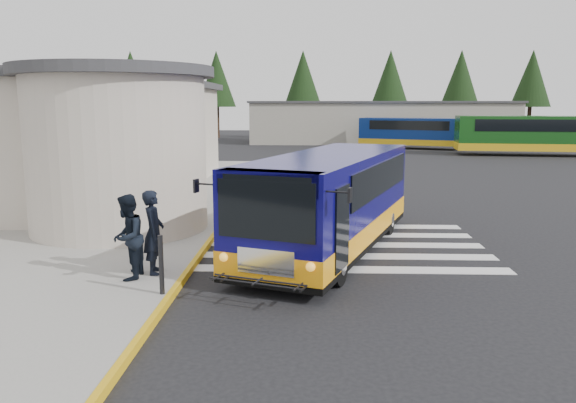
{
  "coord_description": "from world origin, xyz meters",
  "views": [
    {
      "loc": [
        -1.31,
        -16.05,
        3.86
      ],
      "look_at": [
        -1.88,
        -0.5,
        1.16
      ],
      "focal_mm": 35.0,
      "sensor_mm": 36.0,
      "label": 1
    }
  ],
  "objects_px": {
    "pedestrian_a": "(154,232)",
    "pedestrian_b": "(127,237)",
    "transit_bus": "(330,205)",
    "far_bus_b": "(524,133)",
    "bollard": "(161,265)",
    "far_bus_a": "(411,132)"
  },
  "relations": [
    {
      "from": "pedestrian_a",
      "to": "far_bus_b",
      "type": "relative_size",
      "value": 0.18
    },
    {
      "from": "transit_bus",
      "to": "bollard",
      "type": "xyz_separation_m",
      "value": [
        -3.48,
        -4.07,
        -0.49
      ]
    },
    {
      "from": "bollard",
      "to": "far_bus_b",
      "type": "xyz_separation_m",
      "value": [
        19.4,
        33.22,
        0.94
      ]
    },
    {
      "from": "pedestrian_b",
      "to": "bollard",
      "type": "distance_m",
      "value": 1.39
    },
    {
      "from": "pedestrian_a",
      "to": "pedestrian_b",
      "type": "bearing_deg",
      "value": 125.69
    },
    {
      "from": "far_bus_a",
      "to": "far_bus_b",
      "type": "height_order",
      "value": "far_bus_b"
    },
    {
      "from": "transit_bus",
      "to": "far_bus_a",
      "type": "xyz_separation_m",
      "value": [
        8.51,
        35.74,
        0.27
      ]
    },
    {
      "from": "pedestrian_a",
      "to": "far_bus_a",
      "type": "relative_size",
      "value": 0.2
    },
    {
      "from": "bollard",
      "to": "far_bus_b",
      "type": "height_order",
      "value": "far_bus_b"
    },
    {
      "from": "pedestrian_a",
      "to": "bollard",
      "type": "xyz_separation_m",
      "value": [
        0.52,
        -1.39,
        -0.34
      ]
    },
    {
      "from": "transit_bus",
      "to": "bollard",
      "type": "height_order",
      "value": "transit_bus"
    },
    {
      "from": "pedestrian_b",
      "to": "far_bus_b",
      "type": "relative_size",
      "value": 0.18
    },
    {
      "from": "pedestrian_b",
      "to": "pedestrian_a",
      "type": "bearing_deg",
      "value": 133.56
    },
    {
      "from": "bollard",
      "to": "far_bus_a",
      "type": "xyz_separation_m",
      "value": [
        11.99,
        39.81,
        0.76
      ]
    },
    {
      "from": "pedestrian_a",
      "to": "far_bus_b",
      "type": "xyz_separation_m",
      "value": [
        19.91,
        31.83,
        0.6
      ]
    },
    {
      "from": "far_bus_b",
      "to": "bollard",
      "type": "bearing_deg",
      "value": 156.53
    },
    {
      "from": "pedestrian_a",
      "to": "far_bus_b",
      "type": "bearing_deg",
      "value": -40.62
    },
    {
      "from": "transit_bus",
      "to": "far_bus_b",
      "type": "distance_m",
      "value": 33.22
    },
    {
      "from": "far_bus_a",
      "to": "far_bus_b",
      "type": "bearing_deg",
      "value": -108.97
    },
    {
      "from": "bollard",
      "to": "far_bus_a",
      "type": "height_order",
      "value": "far_bus_a"
    },
    {
      "from": "pedestrian_a",
      "to": "far_bus_a",
      "type": "distance_m",
      "value": 40.41
    },
    {
      "from": "pedestrian_a",
      "to": "bollard",
      "type": "relative_size",
      "value": 1.56
    }
  ]
}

